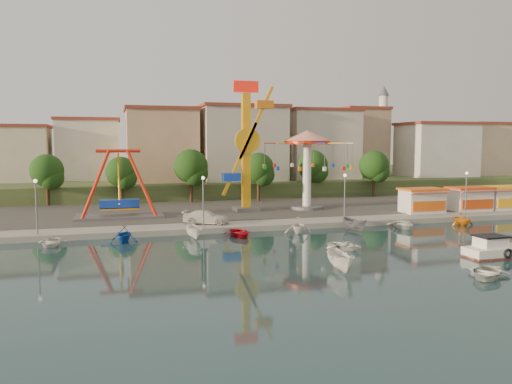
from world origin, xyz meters
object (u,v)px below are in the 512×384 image
object	(u,v)px
pirate_ship_ride	(119,185)
skiff	(341,261)
cabin_motorboat	(496,251)
kamikaze_tower	(248,149)
wave_swinger	(307,152)
rowboat_a	(345,246)
van	(206,217)

from	to	relation	value
pirate_ship_ride	skiff	size ratio (longest dim) A/B	2.61
pirate_ship_ride	skiff	world-z (taller)	pirate_ship_ride
cabin_motorboat	pirate_ship_ride	bearing A→B (deg)	136.06
kamikaze_tower	skiff	distance (m)	30.10
wave_swinger	kamikaze_tower	bearing A→B (deg)	-179.10
pirate_ship_ride	rowboat_a	size ratio (longest dim) A/B	3.00
wave_swinger	cabin_motorboat	distance (m)	29.87
cabin_motorboat	skiff	size ratio (longest dim) A/B	1.47
kamikaze_tower	van	world-z (taller)	kamikaze_tower
cabin_motorboat	rowboat_a	world-z (taller)	cabin_motorboat
rowboat_a	skiff	xyz separation A→B (m)	(-3.59, -6.77, 0.39)
wave_swinger	van	size ratio (longest dim) A/B	2.33
pirate_ship_ride	van	xyz separation A→B (m)	(8.97, -7.52, -3.07)
kamikaze_tower	wave_swinger	bearing A→B (deg)	0.90
wave_swinger	skiff	world-z (taller)	wave_swinger
cabin_motorboat	van	bearing A→B (deg)	135.01
skiff	van	world-z (taller)	van
cabin_motorboat	skiff	distance (m)	14.28
rowboat_a	skiff	distance (m)	7.67
pirate_ship_ride	wave_swinger	distance (m)	24.36
wave_swinger	rowboat_a	bearing A→B (deg)	-102.97
wave_swinger	cabin_motorboat	size ratio (longest dim) A/B	2.07
kamikaze_tower	wave_swinger	distance (m)	8.08
wave_swinger	rowboat_a	distance (m)	24.31
pirate_ship_ride	skiff	xyz separation A→B (m)	(15.27, -27.87, -3.66)
skiff	cabin_motorboat	bearing A→B (deg)	10.36
wave_swinger	van	xyz separation A→B (m)	(-15.05, -8.84, -6.87)
wave_swinger	skiff	xyz separation A→B (m)	(-8.76, -29.19, -7.46)
kamikaze_tower	cabin_motorboat	bearing A→B (deg)	-64.32
van	wave_swinger	bearing A→B (deg)	-38.70
wave_swinger	rowboat_a	world-z (taller)	wave_swinger
kamikaze_tower	van	bearing A→B (deg)	-128.71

